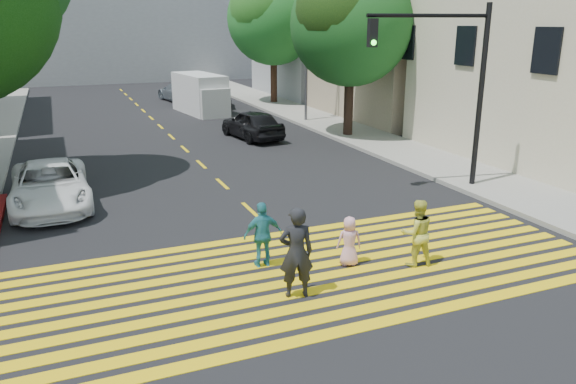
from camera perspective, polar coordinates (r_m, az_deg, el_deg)
ground at (r=11.79m, az=5.66°, el=-10.50°), size 120.00×120.00×0.00m
sidewalk_right at (r=28.22m, az=6.72°, el=5.93°), size 3.00×60.00×0.15m
crosswalk at (r=12.80m, az=2.97°, el=-8.08°), size 13.40×5.30×0.01m
lane_line at (r=32.53m, az=-13.30°, el=6.94°), size 0.12×34.40×0.01m
building_right_tan at (r=34.57m, az=13.51°, el=15.83°), size 10.00×10.00×10.00m
building_right_grey at (r=44.01m, az=4.86°, el=16.37°), size 10.00×10.00×10.00m
backdrop_block at (r=57.41m, az=-18.18°, el=16.75°), size 30.00×8.00×12.00m
tree_right_near at (r=27.15m, az=6.51°, el=17.22°), size 7.28×7.20×8.26m
tree_right_far at (r=38.54m, az=-1.44°, el=17.71°), size 7.86×7.82×8.77m
pedestrian_man at (r=11.35m, az=0.84°, el=-6.17°), size 0.79×0.60×1.93m
pedestrian_woman at (r=13.17m, az=12.96°, el=-4.07°), size 0.87×0.74×1.58m
pedestrian_child at (r=12.99m, az=6.24°, el=-4.99°), size 0.65×0.52×1.17m
pedestrian_extra at (r=12.80m, az=-2.57°, el=-4.35°), size 0.92×0.41×1.54m
white_sedan at (r=18.41m, az=-23.02°, el=0.63°), size 2.26×4.84×1.34m
dark_car_near at (r=27.08m, az=-3.67°, el=6.91°), size 2.26×4.35×1.41m
silver_car at (r=40.81m, az=-10.98°, el=9.99°), size 2.61×4.90×1.35m
dark_car_parked at (r=37.73m, az=-7.14°, el=9.50°), size 1.73×3.76×1.20m
white_van at (r=35.01m, az=-8.80°, el=9.71°), size 2.50×5.19×2.35m
traffic_signal at (r=18.83m, az=16.25°, el=11.59°), size 4.04×0.93×5.98m
street_lamp at (r=31.04m, az=1.59°, el=15.86°), size 1.90×0.29×8.41m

